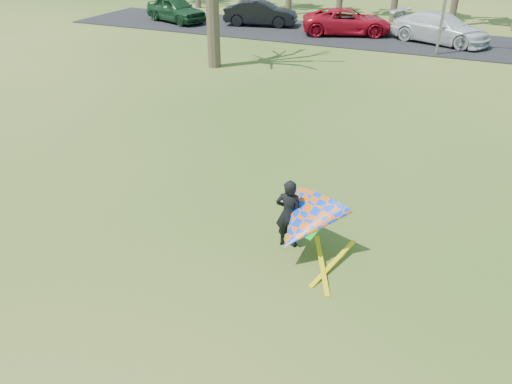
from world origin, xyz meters
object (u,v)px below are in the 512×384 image
at_px(car_3, 440,28).
at_px(car_2, 347,22).
at_px(car_0, 176,9).
at_px(car_1, 261,13).
at_px(kite_flyer, 303,222).

bearing_deg(car_3, car_2, 108.47).
relative_size(car_2, car_3, 0.97).
bearing_deg(car_2, car_0, 74.43).
xyz_separation_m(car_1, car_2, (6.18, -0.48, -0.03)).
distance_m(car_2, car_3, 5.64).
height_order(car_0, car_3, car_0).
xyz_separation_m(car_0, car_1, (6.06, 1.15, -0.04)).
relative_size(car_0, car_1, 1.02).
distance_m(car_1, kite_flyer, 26.59).
relative_size(car_2, kite_flyer, 2.36).
relative_size(car_1, kite_flyer, 2.06).
distance_m(car_2, kite_flyer, 24.14).
height_order(car_0, car_1, car_0).
distance_m(car_0, car_2, 12.26).
bearing_deg(car_1, car_3, -104.63).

